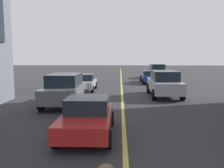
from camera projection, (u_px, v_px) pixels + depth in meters
lane_centre_line at (122, 93)px, 19.18m from camera, size 80.00×0.16×0.01m
car_grey_parked_a at (65, 89)px, 14.21m from camera, size 4.70×2.14×1.88m
car_silver_mid at (164, 83)px, 17.27m from camera, size 4.70×2.14×1.88m
car_green_far at (157, 71)px, 32.26m from camera, size 4.70×2.14×1.88m
car_blue_parked_b at (150, 77)px, 26.21m from camera, size 4.40×1.95×1.37m
car_red_near at (87, 116)px, 8.83m from camera, size 3.90×1.89×1.40m
car_silver_trailing at (84, 82)px, 20.46m from camera, size 3.90×1.89×1.40m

